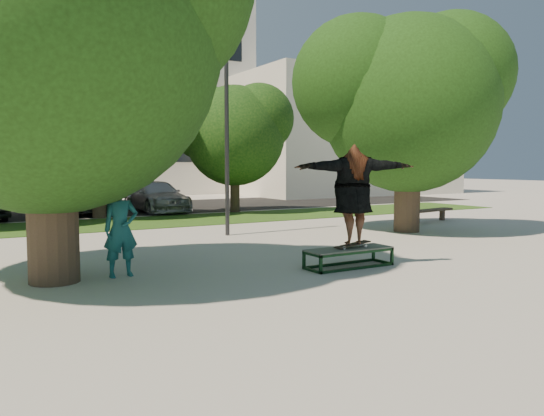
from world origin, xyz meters
TOP-DOWN VIEW (x-y plane):
  - ground at (0.00, 0.00)m, footprint 120.00×120.00m
  - grass_strip at (1.00, 9.50)m, footprint 30.00×4.00m
  - asphalt_strip at (0.00, 16.00)m, footprint 40.00×8.00m
  - tree_left at (-4.29, 1.09)m, footprint 6.96×5.95m
  - tree_right at (5.92, 3.08)m, footprint 6.24×5.33m
  - bg_tree_mid at (-1.08, 12.08)m, footprint 5.76×4.92m
  - bg_tree_right at (4.43, 11.57)m, footprint 5.04×4.31m
  - lamppost at (1.00, 5.00)m, footprint 0.25×0.15m
  - office_building at (-2.00, 31.98)m, footprint 30.00×14.12m
  - side_building at (18.00, 22.00)m, footprint 15.00×10.00m
  - grind_box at (0.98, -0.50)m, footprint 1.80×0.60m
  - skater_rig at (1.06, -0.50)m, footprint 2.47×1.44m
  - bystander at (-3.09, 0.89)m, footprint 0.64×0.44m
  - bench at (8.50, 4.60)m, footprint 2.92×0.88m
  - car_grey at (-1.43, 14.76)m, footprint 3.63×6.00m
  - car_silver_b at (1.73, 13.50)m, footprint 1.98×4.54m

SIDE VIEW (x-z plane):
  - ground at x=0.00m, z-range 0.00..0.00m
  - asphalt_strip at x=0.00m, z-range 0.00..0.01m
  - grass_strip at x=1.00m, z-range 0.00..0.02m
  - grind_box at x=0.98m, z-range 0.00..0.38m
  - bench at x=8.50m, z-range 0.15..0.59m
  - car_silver_b at x=1.73m, z-range 0.00..1.30m
  - car_grey at x=-1.43m, z-range 0.00..1.56m
  - bystander at x=-3.09m, z-range 0.00..1.71m
  - skater_rig at x=1.06m, z-range 0.41..2.44m
  - lamppost at x=1.00m, z-range 0.10..6.21m
  - bg_tree_right at x=4.43m, z-range 0.77..6.21m
  - side_building at x=18.00m, z-range 0.00..8.00m
  - bg_tree_mid at x=-1.08m, z-range 0.90..7.14m
  - tree_right at x=5.92m, z-range 0.84..7.35m
  - tree_left at x=-4.29m, z-range 0.86..7.98m
  - office_building at x=-2.00m, z-range 0.00..16.00m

